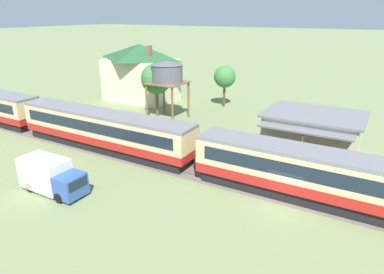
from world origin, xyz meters
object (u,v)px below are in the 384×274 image
(station_building, at_px, (312,134))
(water_tower, at_px, (167,73))
(passenger_train, at_px, (200,149))
(station_house_dark_green_roof, at_px, (141,72))
(yard_tree_0, at_px, (156,79))
(yard_tree_2, at_px, (225,77))
(delivery_truck_blue, at_px, (51,176))

(station_building, distance_m, water_tower, 19.59)
(passenger_train, relative_size, water_tower, 11.29)
(station_building, height_order, water_tower, water_tower)
(passenger_train, xyz_separation_m, station_house_dark_green_roof, (-20.91, 18.81, 2.33))
(yard_tree_0, bearing_deg, yard_tree_2, 57.21)
(station_building, height_order, delivery_truck_blue, station_building)
(station_building, bearing_deg, yard_tree_2, 140.37)
(station_house_dark_green_roof, bearing_deg, yard_tree_0, -39.93)
(yard_tree_2, bearing_deg, yard_tree_0, -122.79)
(station_building, height_order, yard_tree_2, yard_tree_2)
(delivery_truck_blue, bearing_deg, passenger_train, 45.86)
(yard_tree_0, distance_m, yard_tree_2, 10.71)
(passenger_train, bearing_deg, yard_tree_2, 109.64)
(yard_tree_2, bearing_deg, delivery_truck_blue, -91.45)
(station_house_dark_green_roof, height_order, delivery_truck_blue, station_house_dark_green_roof)
(station_building, distance_m, yard_tree_0, 21.52)
(passenger_train, xyz_separation_m, yard_tree_0, (-13.50, 12.61, 2.85))
(yard_tree_0, height_order, yard_tree_2, yard_tree_0)
(station_building, height_order, yard_tree_0, yard_tree_0)
(water_tower, height_order, yard_tree_0, water_tower)
(passenger_train, bearing_deg, delivery_truck_blue, -134.14)
(delivery_truck_blue, bearing_deg, yard_tree_0, 103.24)
(water_tower, xyz_separation_m, yard_tree_2, (3.71, 9.46, -1.64))
(station_house_dark_green_roof, height_order, yard_tree_2, station_house_dark_green_roof)
(water_tower, bearing_deg, yard_tree_2, 68.58)
(station_building, xyz_separation_m, yard_tree_2, (-15.23, 12.61, 2.23))
(water_tower, relative_size, yard_tree_0, 1.07)
(passenger_train, height_order, yard_tree_2, yard_tree_2)
(station_building, relative_size, station_house_dark_green_roof, 0.80)
(water_tower, bearing_deg, passenger_train, -46.75)
(station_house_dark_green_roof, distance_m, delivery_truck_blue, 30.38)
(station_building, bearing_deg, water_tower, 170.54)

